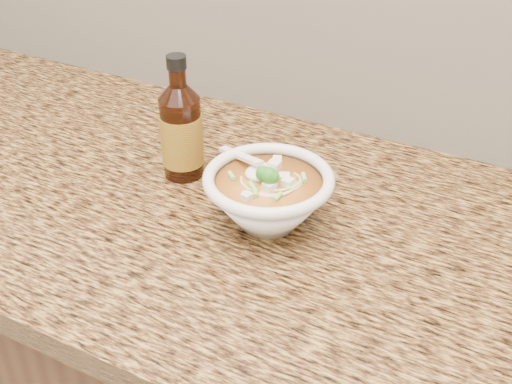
% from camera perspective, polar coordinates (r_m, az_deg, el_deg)
% --- Properties ---
extents(counter_slab, '(4.00, 0.68, 0.04)m').
position_cam_1_polar(counter_slab, '(0.97, 1.49, -3.09)').
color(counter_slab, '#A67F3C').
rests_on(counter_slab, cabinet).
extents(soup_bowl, '(0.20, 0.19, 0.10)m').
position_cam_1_polar(soup_bowl, '(0.92, 1.09, -0.56)').
color(soup_bowl, white).
rests_on(soup_bowl, counter_slab).
extents(hot_sauce_bottle, '(0.07, 0.07, 0.20)m').
position_cam_1_polar(hot_sauce_bottle, '(1.03, -6.65, 5.32)').
color(hot_sauce_bottle, black).
rests_on(hot_sauce_bottle, counter_slab).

